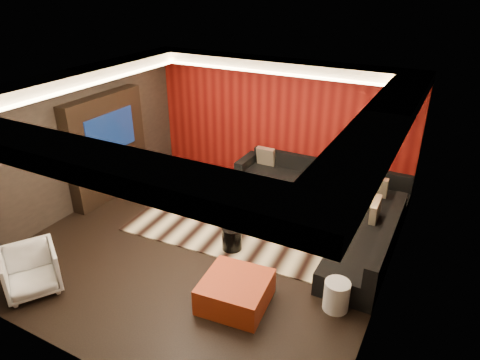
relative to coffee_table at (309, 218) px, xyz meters
The scene contains 26 objects.
floor 1.97m from the coffee_table, 134.10° to the right, with size 6.00×6.00×0.02m, color black.
ceiling 3.33m from the coffee_table, 134.10° to the right, with size 6.00×6.00×0.02m, color silver.
wall_back 2.46m from the coffee_table, 130.50° to the left, with size 6.00×0.02×2.80m, color black.
wall_left 4.77m from the coffee_table, 162.14° to the right, with size 0.02×6.00×2.80m, color black.
wall_right 2.51m from the coffee_table, 40.62° to the right, with size 0.02×6.00×2.80m, color black.
red_feature_wall 2.44m from the coffee_table, 131.21° to the left, with size 5.98×0.05×2.78m, color #6B0C0A.
soffit_back 3.18m from the coffee_table, 136.65° to the left, with size 6.00×0.60×0.22m, color silver.
soffit_front 5.03m from the coffee_table, 108.39° to the right, with size 6.00×0.60×0.22m, color silver.
soffit_left 5.01m from the coffee_table, 160.88° to the right, with size 0.60×4.80×0.22m, color silver.
soffit_right 3.22m from the coffee_table, 46.59° to the right, with size 0.60×4.80×0.22m, color silver.
cove_back 2.98m from the coffee_table, 145.19° to the left, with size 4.80×0.08×0.04m, color #FFD899.
cove_front 4.71m from the coffee_table, 109.92° to the right, with size 4.80×0.08×0.04m, color #FFD899.
cove_left 4.69m from the coffee_table, 159.28° to the right, with size 0.08×4.80×0.04m, color #FFD899.
cove_right 3.02m from the coffee_table, 54.83° to the right, with size 0.08×4.80×0.04m, color #FFD899.
tv_surround 4.40m from the coffee_table, 169.13° to the right, with size 0.30×2.00×2.20m, color black.
tv_screen 4.34m from the coffee_table, 168.71° to the right, with size 0.04×1.30×0.80m, color black.
tv_shelf 4.18m from the coffee_table, 168.71° to the right, with size 0.04×1.60×0.04m, color black.
rug 1.23m from the coffee_table, 166.99° to the right, with size 4.00×3.00×0.02m, color beige.
coffee_table is the anchor object (origin of this frame).
drum_stool 1.69m from the coffee_table, 122.11° to the right, with size 0.35×0.35×0.41m, color black.
striped_pouf 2.97m from the coffee_table, behind, with size 0.70×0.70×0.39m, color beige.
white_side_table 2.31m from the coffee_table, 60.60° to the right, with size 0.37×0.37×0.46m, color silver.
orange_ottoman 2.60m from the coffee_table, 94.34° to the right, with size 0.94×0.94×0.42m, color #AF2B16.
armchair 4.86m from the coffee_table, 129.04° to the right, with size 0.76×0.78×0.71m, color white.
sectional_sofa 0.60m from the coffee_table, 51.05° to the left, with size 3.65×3.50×0.75m.
throw_pillows 1.05m from the coffee_table, 80.47° to the left, with size 3.00×1.68×0.50m.
Camera 1 is at (3.51, -5.46, 4.40)m, focal length 32.00 mm.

